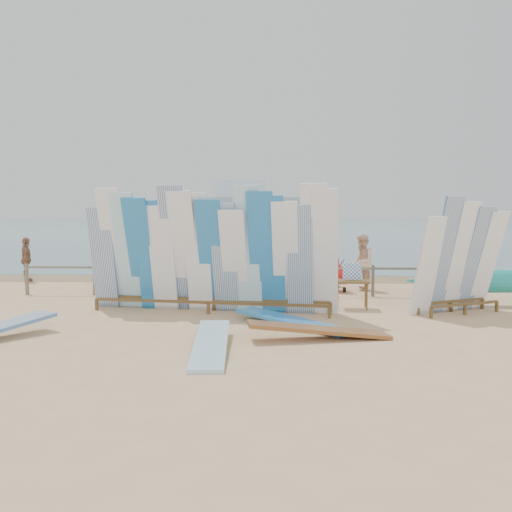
{
  "coord_description": "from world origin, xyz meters",
  "views": [
    {
      "loc": [
        1.27,
        -12.37,
        2.35
      ],
      "look_at": [
        0.7,
        2.38,
        1.2
      ],
      "focal_mm": 38.0,
      "sensor_mm": 36.0,
      "label": 1
    }
  ],
  "objects_px": {
    "beach_chair_left": "(253,285)",
    "beachgoer_7": "(322,260)",
    "flat_board_b": "(211,351)",
    "side_surfboard_rack": "(459,261)",
    "beachgoer_8": "(362,263)",
    "beachgoer_1": "(112,258)",
    "beachgoer_10": "(441,263)",
    "flat_board_d": "(292,326)",
    "beachgoer_2": "(109,261)",
    "beachgoer_4": "(193,259)",
    "vendor_table": "(352,294)",
    "beach_chair_right": "(272,285)",
    "beachgoer_5": "(236,255)",
    "beachgoer_extra_1": "(26,259)",
    "beachgoer_6": "(252,264)",
    "flat_board_c": "(319,339)",
    "main_surfboard_rack": "(211,255)",
    "beachgoer_extra_0": "(434,260)",
    "beachgoer_11": "(150,256)",
    "stroller": "(336,278)"
  },
  "relations": [
    {
      "from": "beachgoer_2",
      "to": "beachgoer_4",
      "type": "height_order",
      "value": "beachgoer_2"
    },
    {
      "from": "beachgoer_4",
      "to": "beachgoer_10",
      "type": "distance_m",
      "value": 8.04
    },
    {
      "from": "vendor_table",
      "to": "beachgoer_7",
      "type": "distance_m",
      "value": 4.48
    },
    {
      "from": "beach_chair_right",
      "to": "beachgoer_1",
      "type": "distance_m",
      "value": 5.87
    },
    {
      "from": "beachgoer_5",
      "to": "side_surfboard_rack",
      "type": "bearing_deg",
      "value": -77.47
    },
    {
      "from": "beachgoer_1",
      "to": "beachgoer_10",
      "type": "xyz_separation_m",
      "value": [
        10.77,
        -0.96,
        -0.06
      ]
    },
    {
      "from": "flat_board_c",
      "to": "beachgoer_5",
      "type": "bearing_deg",
      "value": 4.42
    },
    {
      "from": "beachgoer_4",
      "to": "beachgoer_5",
      "type": "relative_size",
      "value": 0.95
    },
    {
      "from": "beach_chair_left",
      "to": "beach_chair_right",
      "type": "bearing_deg",
      "value": 30.18
    },
    {
      "from": "vendor_table",
      "to": "beachgoer_8",
      "type": "distance_m",
      "value": 3.34
    },
    {
      "from": "beachgoer_extra_1",
      "to": "side_surfboard_rack",
      "type": "bearing_deg",
      "value": -138.88
    },
    {
      "from": "beachgoer_4",
      "to": "beachgoer_1",
      "type": "bearing_deg",
      "value": 56.04
    },
    {
      "from": "flat_board_b",
      "to": "stroller",
      "type": "bearing_deg",
      "value": 64.88
    },
    {
      "from": "beachgoer_10",
      "to": "beachgoer_5",
      "type": "height_order",
      "value": "beachgoer_5"
    },
    {
      "from": "flat_board_d",
      "to": "beachgoer_4",
      "type": "distance_m",
      "value": 7.6
    },
    {
      "from": "main_surfboard_rack",
      "to": "beachgoer_extra_0",
      "type": "xyz_separation_m",
      "value": [
        6.6,
        4.79,
        -0.5
      ]
    },
    {
      "from": "beach_chair_left",
      "to": "beachgoer_2",
      "type": "relative_size",
      "value": 0.46
    },
    {
      "from": "flat_board_c",
      "to": "beachgoer_7",
      "type": "height_order",
      "value": "beachgoer_7"
    },
    {
      "from": "beachgoer_11",
      "to": "beachgoer_7",
      "type": "height_order",
      "value": "beachgoer_7"
    },
    {
      "from": "beachgoer_8",
      "to": "side_surfboard_rack",
      "type": "bearing_deg",
      "value": 32.72
    },
    {
      "from": "beach_chair_right",
      "to": "beachgoer_7",
      "type": "bearing_deg",
      "value": 55.83
    },
    {
      "from": "beachgoer_2",
      "to": "beachgoer_7",
      "type": "height_order",
      "value": "beachgoer_2"
    },
    {
      "from": "flat_board_b",
      "to": "beachgoer_1",
      "type": "distance_m",
      "value": 10.11
    },
    {
      "from": "side_surfboard_rack",
      "to": "beachgoer_8",
      "type": "bearing_deg",
      "value": 88.16
    },
    {
      "from": "beach_chair_left",
      "to": "beachgoer_1",
      "type": "distance_m",
      "value": 5.45
    },
    {
      "from": "beachgoer_7",
      "to": "flat_board_b",
      "type": "bearing_deg",
      "value": -137.18
    },
    {
      "from": "side_surfboard_rack",
      "to": "beach_chair_left",
      "type": "bearing_deg",
      "value": 122.86
    },
    {
      "from": "main_surfboard_rack",
      "to": "beachgoer_extra_0",
      "type": "bearing_deg",
      "value": 44.43
    },
    {
      "from": "beach_chair_left",
      "to": "beachgoer_7",
      "type": "height_order",
      "value": "beachgoer_7"
    },
    {
      "from": "beachgoer_2",
      "to": "side_surfboard_rack",
      "type": "bearing_deg",
      "value": -129.32
    },
    {
      "from": "flat_board_d",
      "to": "beachgoer_6",
      "type": "distance_m",
      "value": 5.75
    },
    {
      "from": "beachgoer_extra_1",
      "to": "vendor_table",
      "type": "bearing_deg",
      "value": -141.1
    },
    {
      "from": "beach_chair_right",
      "to": "beachgoer_8",
      "type": "height_order",
      "value": "beachgoer_8"
    },
    {
      "from": "beachgoer_7",
      "to": "beach_chair_left",
      "type": "bearing_deg",
      "value": -168.19
    },
    {
      "from": "beach_chair_left",
      "to": "flat_board_b",
      "type": "bearing_deg",
      "value": -80.66
    },
    {
      "from": "flat_board_c",
      "to": "beach_chair_right",
      "type": "xyz_separation_m",
      "value": [
        -0.94,
        5.94,
        0.23
      ]
    },
    {
      "from": "vendor_table",
      "to": "side_surfboard_rack",
      "type": "bearing_deg",
      "value": -7.97
    },
    {
      "from": "beach_chair_left",
      "to": "beachgoer_1",
      "type": "xyz_separation_m",
      "value": [
        -4.91,
        2.29,
        0.61
      ]
    },
    {
      "from": "main_surfboard_rack",
      "to": "beachgoer_6",
      "type": "xyz_separation_m",
      "value": [
        0.8,
        4.01,
        -0.57
      ]
    },
    {
      "from": "flat_board_b",
      "to": "flat_board_d",
      "type": "height_order",
      "value": "flat_board_b"
    },
    {
      "from": "beachgoer_6",
      "to": "main_surfboard_rack",
      "type": "bearing_deg",
      "value": -48.02
    },
    {
      "from": "flat_board_d",
      "to": "beach_chair_right",
      "type": "relative_size",
      "value": 3.39
    },
    {
      "from": "side_surfboard_rack",
      "to": "beach_chair_left",
      "type": "xyz_separation_m",
      "value": [
        -4.97,
        3.01,
        -0.99
      ]
    },
    {
      "from": "flat_board_c",
      "to": "beachgoer_5",
      "type": "height_order",
      "value": "beachgoer_5"
    },
    {
      "from": "side_surfboard_rack",
      "to": "beachgoer_6",
      "type": "relative_size",
      "value": 1.71
    },
    {
      "from": "beachgoer_extra_0",
      "to": "beach_chair_right",
      "type": "bearing_deg",
      "value": 140.58
    },
    {
      "from": "flat_board_b",
      "to": "beachgoer_8",
      "type": "bearing_deg",
      "value": 60.26
    },
    {
      "from": "flat_board_d",
      "to": "beachgoer_1",
      "type": "distance_m",
      "value": 9.16
    },
    {
      "from": "beachgoer_2",
      "to": "beachgoer_5",
      "type": "height_order",
      "value": "beachgoer_2"
    },
    {
      "from": "beachgoer_6",
      "to": "beachgoer_1",
      "type": "relative_size",
      "value": 0.94
    }
  ]
}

